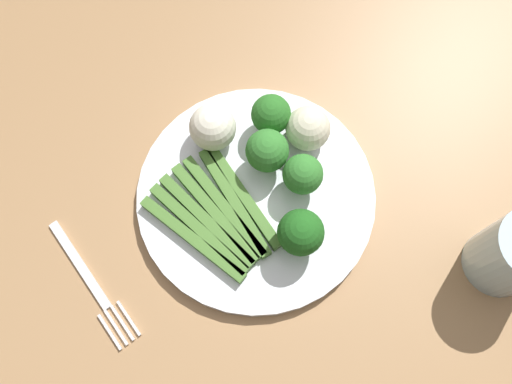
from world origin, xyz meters
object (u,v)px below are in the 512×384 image
(dining_table, at_px, (265,173))
(fork, at_px, (92,283))
(cauliflower_near_fork, at_px, (308,128))
(broccoli_outer_edge, at_px, (301,233))
(broccoli_front, at_px, (303,175))
(cauliflower_edge, at_px, (213,127))
(plate, at_px, (256,196))
(asparagus_bundle, at_px, (216,215))
(broccoli_back_right, at_px, (267,151))
(broccoli_right, at_px, (271,115))

(dining_table, relative_size, fork, 8.85)
(cauliflower_near_fork, xyz_separation_m, fork, (0.29, -0.04, -0.04))
(broccoli_outer_edge, xyz_separation_m, broccoli_front, (-0.05, -0.05, -0.00))
(dining_table, xyz_separation_m, fork, (0.26, -0.01, 0.09))
(broccoli_front, xyz_separation_m, cauliflower_edge, (0.03, -0.11, -0.00))
(plate, height_order, asparagus_bundle, asparagus_bundle)
(dining_table, relative_size, broccoli_outer_edge, 23.98)
(fork, bearing_deg, broccoli_front, 78.36)
(cauliflower_near_fork, xyz_separation_m, cauliflower_edge, (0.08, -0.07, 0.00))
(broccoli_back_right, bearing_deg, broccoli_outer_edge, 67.24)
(cauliflower_edge, xyz_separation_m, fork, (0.21, 0.03, -0.04))
(asparagus_bundle, distance_m, cauliflower_edge, 0.10)
(cauliflower_edge, relative_size, fork, 0.33)
(broccoli_right, relative_size, cauliflower_near_fork, 1.09)
(asparagus_bundle, distance_m, broccoli_front, 0.11)
(broccoli_front, height_order, cauliflower_near_fork, broccoli_front)
(broccoli_back_right, bearing_deg, fork, -7.49)
(broccoli_front, bearing_deg, dining_table, -98.47)
(dining_table, xyz_separation_m, broccoli_right, (-0.01, -0.01, 0.14))
(plate, distance_m, asparagus_bundle, 0.05)
(asparagus_bundle, distance_m, broccoli_right, 0.13)
(broccoli_right, bearing_deg, cauliflower_edge, -31.60)
(plate, relative_size, cauliflower_edge, 5.05)
(plate, relative_size, broccoli_back_right, 4.59)
(broccoli_outer_edge, relative_size, cauliflower_near_fork, 1.18)
(broccoli_front, xyz_separation_m, cauliflower_near_fork, (-0.05, -0.04, -0.01))
(broccoli_right, distance_m, fork, 0.27)
(broccoli_right, height_order, broccoli_front, broccoli_right)
(dining_table, height_order, broccoli_outer_edge, broccoli_outer_edge)
(dining_table, distance_m, broccoli_back_right, 0.14)
(dining_table, height_order, fork, fork)
(broccoli_outer_edge, bearing_deg, broccoli_front, -136.68)
(dining_table, relative_size, plate, 5.37)
(broccoli_right, height_order, cauliflower_edge, broccoli_right)
(broccoli_front, bearing_deg, broccoli_back_right, -77.71)
(plate, relative_size, asparagus_bundle, 1.83)
(broccoli_back_right, distance_m, broccoli_front, 0.05)
(plate, height_order, fork, plate)
(cauliflower_edge, bearing_deg, broccoli_front, 106.42)
(broccoli_back_right, relative_size, cauliflower_edge, 1.10)
(broccoli_right, bearing_deg, asparagus_bundle, 18.24)
(asparagus_bundle, relative_size, broccoli_front, 2.70)
(plate, relative_size, fork, 1.65)
(plate, height_order, broccoli_front, broccoli_front)
(broccoli_back_right, height_order, cauliflower_near_fork, broccoli_back_right)
(asparagus_bundle, xyz_separation_m, broccoli_outer_edge, (-0.05, 0.08, 0.03))
(broccoli_back_right, relative_size, fork, 0.36)
(dining_table, relative_size, broccoli_right, 26.03)
(broccoli_back_right, bearing_deg, broccoli_right, -138.83)
(cauliflower_near_fork, relative_size, fork, 0.31)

